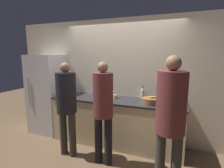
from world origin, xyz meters
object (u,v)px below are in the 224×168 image
fruit_bowl (151,101)px  cup_yellow (115,97)px  person_right (171,115)px  person_left (66,101)px  utensil_crock (112,94)px  refrigerator (47,94)px  bottle_clear (143,94)px  person_center (103,105)px

fruit_bowl → cup_yellow: fruit_bowl is taller
person_right → cup_yellow: 1.59m
person_left → person_right: (1.78, -0.34, 0.09)m
person_right → fruit_bowl: (-0.39, 0.98, -0.10)m
person_right → fruit_bowl: 1.06m
person_right → utensil_crock: bearing=136.4°
refrigerator → bottle_clear: bearing=6.4°
refrigerator → person_right: refrigerator is taller
refrigerator → person_center: refrigerator is taller
person_center → utensil_crock: person_center is taller
refrigerator → cup_yellow: (1.73, 0.04, 0.07)m
refrigerator → person_left: bearing=-33.8°
bottle_clear → refrigerator: bearing=-173.6°
person_center → fruit_bowl: bearing=43.7°
person_left → cup_yellow: bearing=50.3°
person_right → cup_yellow: (-1.14, 1.11, -0.12)m
refrigerator → person_center: size_ratio=1.06×
refrigerator → cup_yellow: refrigerator is taller
person_left → cup_yellow: size_ratio=21.93×
person_left → fruit_bowl: person_left is taller
person_left → person_right: person_right is taller
refrigerator → bottle_clear: (2.26, 0.25, 0.13)m
utensil_crock → cup_yellow: bearing=-34.5°
person_right → fruit_bowl: size_ratio=5.74×
person_left → person_center: size_ratio=0.99×
refrigerator → person_center: bearing=-22.0°
fruit_bowl → utensil_crock: bearing=166.9°
refrigerator → cup_yellow: bearing=1.4°
person_right → person_center: bearing=162.5°
refrigerator → fruit_bowl: bearing=-2.0°
refrigerator → bottle_clear: 2.28m
refrigerator → person_center: (1.81, -0.73, 0.10)m
refrigerator → fruit_bowl: size_ratio=5.76×
person_center → fruit_bowl: (0.67, 0.64, -0.02)m
person_right → bottle_clear: 1.45m
person_right → bottle_clear: bearing=115.0°
refrigerator → utensil_crock: size_ratio=7.20×
refrigerator → fruit_bowl: refrigerator is taller
refrigerator → person_right: 3.07m
utensil_crock → cup_yellow: 0.12m
refrigerator → person_left: 1.32m
bottle_clear → person_left: bearing=-139.9°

